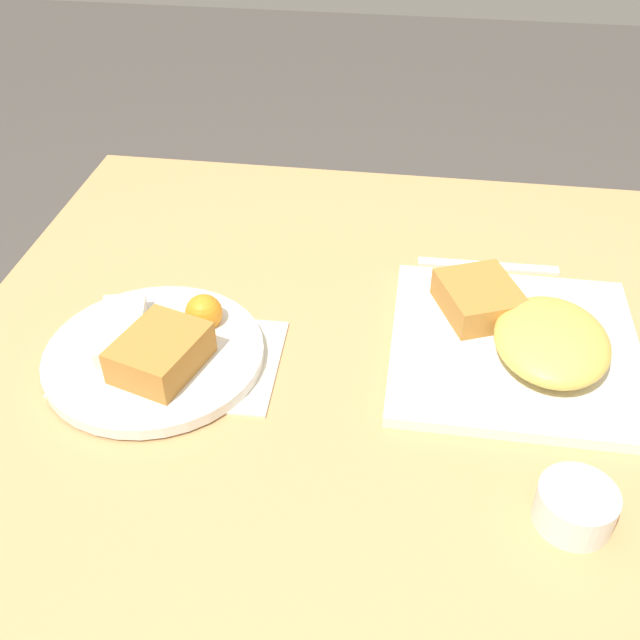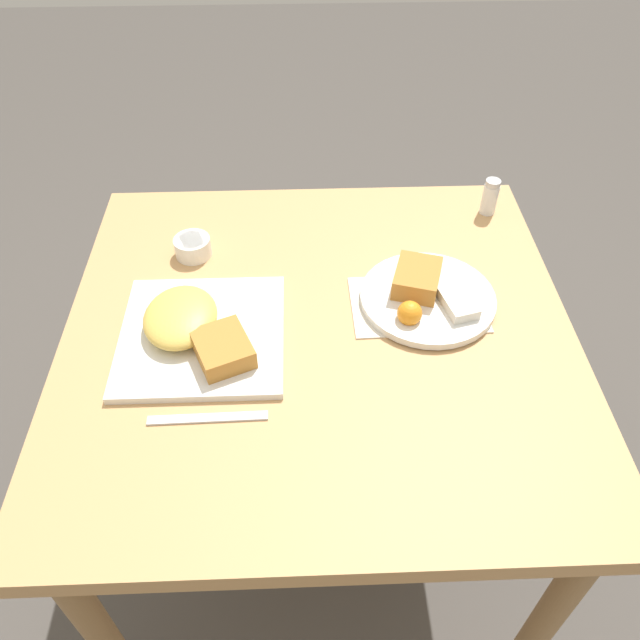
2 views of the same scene
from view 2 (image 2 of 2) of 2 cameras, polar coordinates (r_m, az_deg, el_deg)
The scene contains 8 objects.
ground_plane at distance 1.74m, azimuth -0.07°, elevation -18.80°, with size 8.00×8.00×0.00m, color #4C4742.
dining_table at distance 1.17m, azimuth -0.09°, elevation -4.07°, with size 0.88×0.90×0.78m.
menu_card at distance 1.15m, azimuth 8.90°, elevation 1.44°, with size 0.17×0.25×0.00m.
plate_square_near at distance 1.09m, azimuth -11.21°, elevation -0.82°, with size 0.28×0.28×0.06m.
plate_oval_far at distance 1.15m, azimuth 9.68°, elevation 2.34°, with size 0.25×0.25×0.05m.
sauce_ramekin at distance 1.26m, azimuth -11.56°, elevation 6.60°, with size 0.07×0.07×0.04m.
salt_shaker at distance 1.39m, azimuth 15.24°, elevation 10.65°, with size 0.03×0.03×0.08m.
butter_knife at distance 0.99m, azimuth -10.22°, elevation -8.82°, with size 0.02×0.19×0.00m.
Camera 2 is at (0.77, -0.03, 1.56)m, focal length 35.00 mm.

